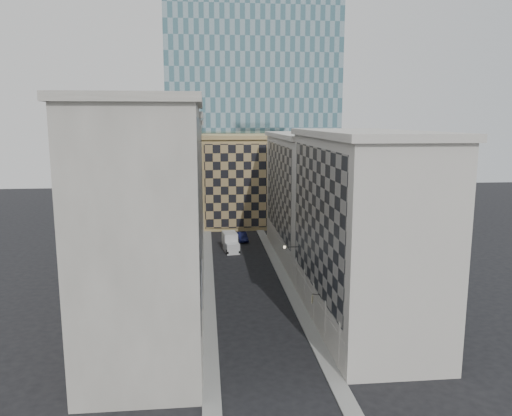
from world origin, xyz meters
TOP-DOWN VIEW (x-y plane):
  - ground at (0.00, 0.00)m, footprint 260.00×260.00m
  - sidewalk_west at (-5.25, 30.00)m, footprint 1.50×100.00m
  - sidewalk_east at (5.25, 30.00)m, footprint 1.50×100.00m
  - bldg_left_a at (-10.88, 11.00)m, footprint 10.80×22.80m
  - bldg_left_b at (-10.88, 33.00)m, footprint 10.80×22.80m
  - bldg_left_c at (-10.88, 55.00)m, footprint 10.80×22.80m
  - bldg_right_a at (10.88, 15.00)m, footprint 10.80×26.80m
  - bldg_right_b at (10.89, 42.00)m, footprint 10.80×28.80m
  - tan_block at (2.00, 67.90)m, footprint 16.80×14.80m
  - church_tower at (0.00, 82.00)m, footprint 7.20×7.20m
  - flagpoles_left at (-5.90, 6.00)m, footprint 0.10×6.33m
  - bracket_lamp at (4.38, 24.00)m, footprint 1.98×0.36m
  - box_truck at (-1.40, 46.26)m, footprint 2.86×5.69m
  - dark_car at (1.00, 52.90)m, footprint 2.17×4.95m
  - shop_sign at (5.24, 12.17)m, footprint 0.99×0.74m

SIDE VIEW (x-z plane):
  - ground at x=0.00m, z-range 0.00..0.00m
  - sidewalk_west at x=-5.25m, z-range 0.00..0.15m
  - sidewalk_east at x=5.25m, z-range 0.00..0.15m
  - dark_car at x=1.00m, z-range 0.00..1.58m
  - box_truck at x=-1.40m, z-range -0.19..2.80m
  - shop_sign at x=5.24m, z-range 3.40..4.26m
  - bracket_lamp at x=4.38m, z-range 6.02..6.38m
  - flagpoles_left at x=-5.90m, z-range 6.83..9.17m
  - tan_block at x=2.00m, z-range 0.04..18.84m
  - bldg_right_b at x=10.89m, z-range 0.00..19.70m
  - bldg_right_a at x=10.88m, z-range -0.03..20.67m
  - bldg_left_c at x=-10.88m, z-range -0.02..21.68m
  - bldg_left_b at x=-10.88m, z-range -0.03..22.67m
  - bldg_left_a at x=-10.88m, z-range -0.03..23.67m
  - church_tower at x=0.00m, z-range 1.20..52.70m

